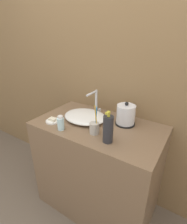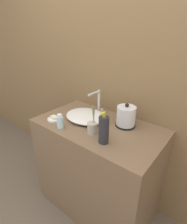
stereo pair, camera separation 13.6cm
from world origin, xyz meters
TOP-DOWN VIEW (x-y plane):
  - wall_back at (0.00, 0.60)m, footprint 6.00×0.04m
  - vanity_counter at (0.00, 0.29)m, footprint 1.01×0.58m
  - sink_basin at (-0.14, 0.31)m, footprint 0.36×0.30m
  - faucet at (-0.14, 0.47)m, footprint 0.06×0.15m
  - electric_kettle at (0.17, 0.42)m, footprint 0.16×0.16m
  - toothbrush_cup at (0.04, 0.17)m, footprint 0.07×0.07m
  - lotion_bottle at (0.17, 0.13)m, footprint 0.07×0.07m
  - shampoo_bottle at (-0.20, 0.08)m, footprint 0.05×0.05m
  - soap_dish at (-0.34, 0.13)m, footprint 0.11×0.11m

SIDE VIEW (x-z plane):
  - vanity_counter at x=0.00m, z-range 0.00..0.88m
  - soap_dish at x=-0.34m, z-range 0.87..0.90m
  - sink_basin at x=-0.14m, z-range 0.88..0.93m
  - toothbrush_cup at x=0.04m, z-range 0.81..1.03m
  - shampoo_bottle at x=-0.20m, z-range 0.87..0.98m
  - electric_kettle at x=0.17m, z-range 0.86..1.05m
  - lotion_bottle at x=0.17m, z-range 0.86..1.08m
  - faucet at x=-0.14m, z-range 0.89..1.10m
  - wall_back at x=0.00m, z-range 0.00..2.60m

